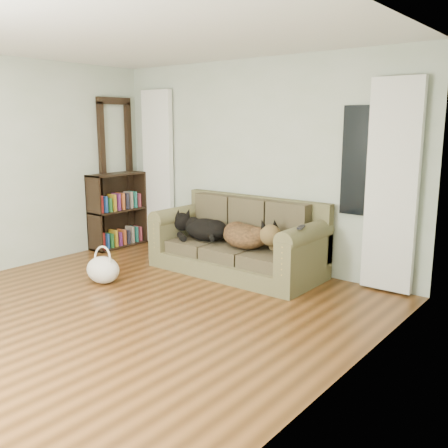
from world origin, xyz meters
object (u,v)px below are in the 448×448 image
Objects in this scene: sofa at (236,237)px; bookshelf at (118,213)px; tote_bag at (103,269)px; dog_shepherd at (248,236)px; dog_black_lab at (203,229)px.

bookshelf is at bearing -179.19° from sofa.
tote_bag is 0.39× the size of bookshelf.
sofa is 2.18m from bookshelf.
bookshelf reaches higher than tote_bag.
dog_black_lab is at bearing 24.36° from dog_shepherd.
sofa is 0.50m from dog_black_lab.
dog_shepherd is 2.38m from bookshelf.
bookshelf is (-2.18, -0.03, 0.05)m from sofa.
bookshelf is at bearing 134.43° from tote_bag.
dog_shepherd is at bearing -12.12° from sofa.
sofa is at bearing 12.77° from dog_shepherd.
sofa is 1.93× the size of bookshelf.
dog_black_lab is at bearing 70.50° from tote_bag.
bookshelf is at bearing 24.59° from dog_shepherd.
bookshelf is at bearing -168.76° from dog_black_lab.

